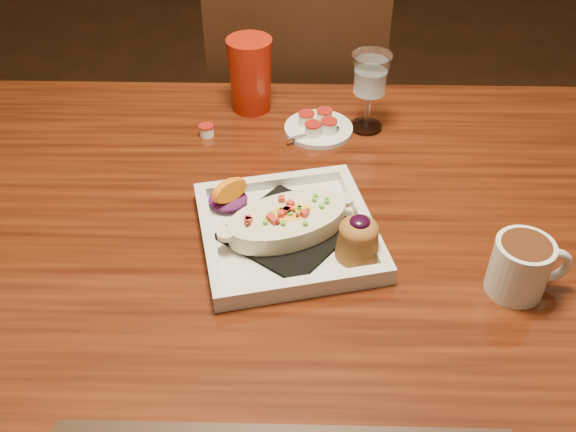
{
  "coord_description": "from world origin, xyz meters",
  "views": [
    {
      "loc": [
        0.01,
        -0.81,
        1.43
      ],
      "look_at": [
        -0.01,
        -0.02,
        0.77
      ],
      "focal_mm": 40.0,
      "sensor_mm": 36.0,
      "label": 1
    }
  ],
  "objects_px": {
    "goblet": "(370,79)",
    "chair_far": "(296,133)",
    "table": "(292,259)",
    "plate": "(295,228)",
    "saucer": "(318,127)",
    "red_tumbler": "(250,75)",
    "coffee_mug": "(522,265)"
  },
  "relations": [
    {
      "from": "plate",
      "to": "table",
      "type": "bearing_deg",
      "value": 81.12
    },
    {
      "from": "plate",
      "to": "goblet",
      "type": "relative_size",
      "value": 2.06
    },
    {
      "from": "saucer",
      "to": "coffee_mug",
      "type": "bearing_deg",
      "value": -55.7
    },
    {
      "from": "goblet",
      "to": "chair_far",
      "type": "bearing_deg",
      "value": 111.58
    },
    {
      "from": "table",
      "to": "coffee_mug",
      "type": "relative_size",
      "value": 12.78
    },
    {
      "from": "table",
      "to": "goblet",
      "type": "height_order",
      "value": "goblet"
    },
    {
      "from": "coffee_mug",
      "to": "red_tumbler",
      "type": "bearing_deg",
      "value": 124.91
    },
    {
      "from": "coffee_mug",
      "to": "goblet",
      "type": "height_order",
      "value": "goblet"
    },
    {
      "from": "coffee_mug",
      "to": "goblet",
      "type": "relative_size",
      "value": 0.75
    },
    {
      "from": "goblet",
      "to": "plate",
      "type": "bearing_deg",
      "value": -112.36
    },
    {
      "from": "plate",
      "to": "goblet",
      "type": "bearing_deg",
      "value": 54.22
    },
    {
      "from": "red_tumbler",
      "to": "coffee_mug",
      "type": "bearing_deg",
      "value": -50.23
    },
    {
      "from": "chair_far",
      "to": "plate",
      "type": "relative_size",
      "value": 2.9
    },
    {
      "from": "plate",
      "to": "red_tumbler",
      "type": "distance_m",
      "value": 0.42
    },
    {
      "from": "table",
      "to": "red_tumbler",
      "type": "distance_m",
      "value": 0.4
    },
    {
      "from": "plate",
      "to": "saucer",
      "type": "bearing_deg",
      "value": 69.14
    },
    {
      "from": "coffee_mug",
      "to": "saucer",
      "type": "relative_size",
      "value": 0.88
    },
    {
      "from": "coffee_mug",
      "to": "red_tumbler",
      "type": "xyz_separation_m",
      "value": [
        -0.42,
        0.5,
        0.03
      ]
    },
    {
      "from": "goblet",
      "to": "red_tumbler",
      "type": "bearing_deg",
      "value": 162.74
    },
    {
      "from": "table",
      "to": "saucer",
      "type": "bearing_deg",
      "value": 80.01
    },
    {
      "from": "table",
      "to": "coffee_mug",
      "type": "height_order",
      "value": "coffee_mug"
    },
    {
      "from": "saucer",
      "to": "red_tumbler",
      "type": "relative_size",
      "value": 0.89
    },
    {
      "from": "saucer",
      "to": "plate",
      "type": "bearing_deg",
      "value": -97.43
    },
    {
      "from": "table",
      "to": "saucer",
      "type": "height_order",
      "value": "saucer"
    },
    {
      "from": "table",
      "to": "red_tumbler",
      "type": "xyz_separation_m",
      "value": [
        -0.09,
        0.35,
        0.17
      ]
    },
    {
      "from": "chair_far",
      "to": "red_tumbler",
      "type": "distance_m",
      "value": 0.44
    },
    {
      "from": "goblet",
      "to": "table",
      "type": "bearing_deg",
      "value": -117.1
    },
    {
      "from": "table",
      "to": "chair_far",
      "type": "height_order",
      "value": "chair_far"
    },
    {
      "from": "chair_far",
      "to": "goblet",
      "type": "distance_m",
      "value": 0.52
    },
    {
      "from": "plate",
      "to": "coffee_mug",
      "type": "xyz_separation_m",
      "value": [
        0.32,
        -0.1,
        0.02
      ]
    },
    {
      "from": "plate",
      "to": "saucer",
      "type": "relative_size",
      "value": 2.4
    },
    {
      "from": "table",
      "to": "goblet",
      "type": "distance_m",
      "value": 0.37
    }
  ]
}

